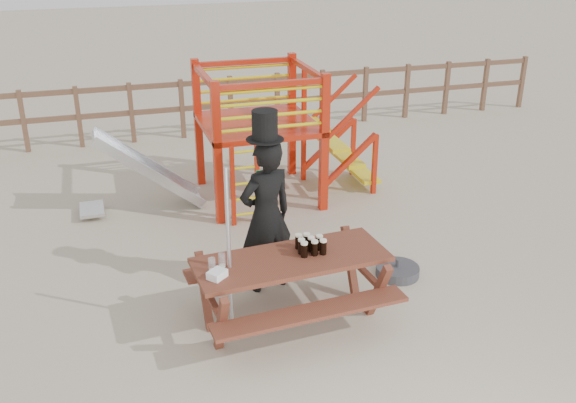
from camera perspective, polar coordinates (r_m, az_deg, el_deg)
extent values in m
plane|color=tan|center=(7.29, 3.23, -10.31)|extent=(60.00, 60.00, 0.00)
cube|color=brown|center=(13.17, -7.35, 10.45)|extent=(15.00, 0.06, 0.10)
cube|color=brown|center=(13.30, -7.24, 8.34)|extent=(15.00, 0.06, 0.10)
cube|color=brown|center=(13.19, -22.45, 6.60)|extent=(0.09, 0.09, 1.20)
cube|color=brown|center=(13.12, -18.11, 7.15)|extent=(0.09, 0.09, 1.20)
cube|color=brown|center=(13.13, -13.74, 7.66)|extent=(0.09, 0.09, 1.20)
cube|color=brown|center=(13.22, -9.39, 8.13)|extent=(0.09, 0.09, 1.20)
cube|color=brown|center=(13.39, -5.11, 8.54)|extent=(0.09, 0.09, 1.20)
cube|color=brown|center=(13.62, -0.96, 8.89)|extent=(0.09, 0.09, 1.20)
cube|color=brown|center=(13.92, 3.05, 9.19)|extent=(0.09, 0.09, 1.20)
cube|color=brown|center=(14.29, 6.87, 9.43)|extent=(0.09, 0.09, 1.20)
cube|color=brown|center=(14.71, 10.50, 9.62)|extent=(0.09, 0.09, 1.20)
cube|color=brown|center=(15.19, 13.90, 9.77)|extent=(0.09, 0.09, 1.20)
cube|color=brown|center=(15.72, 17.10, 9.88)|extent=(0.09, 0.09, 1.20)
cube|color=brown|center=(16.29, 20.08, 9.95)|extent=(0.09, 0.09, 1.20)
cube|color=#AF1F0B|center=(9.11, -6.28, 4.15)|extent=(0.12, 0.12, 2.10)
cube|color=#AF1F0B|center=(9.52, 3.24, 5.12)|extent=(0.12, 0.12, 2.10)
cube|color=#AF1F0B|center=(10.61, -8.00, 6.89)|extent=(0.12, 0.12, 2.10)
cube|color=#AF1F0B|center=(10.96, 0.34, 7.67)|extent=(0.12, 0.12, 2.10)
cube|color=#AF1F0B|center=(9.97, -2.69, 6.90)|extent=(1.72, 1.72, 0.08)
cube|color=#AF1F0B|center=(9.02, -1.48, 10.38)|extent=(1.60, 0.08, 0.08)
cube|color=#AF1F0B|center=(10.53, -3.90, 12.27)|extent=(1.60, 0.08, 0.08)
cube|color=#AF1F0B|center=(9.61, -7.49, 11.02)|extent=(0.08, 1.60, 0.08)
cube|color=#AF1F0B|center=(9.99, 1.75, 11.69)|extent=(0.08, 1.60, 0.08)
cylinder|color=yellow|center=(9.18, -1.44, 6.61)|extent=(1.50, 0.05, 0.05)
cylinder|color=yellow|center=(10.67, -3.81, 9.00)|extent=(1.50, 0.05, 0.05)
cylinder|color=yellow|center=(9.13, -1.45, 7.69)|extent=(1.50, 0.05, 0.05)
cylinder|color=yellow|center=(10.63, -3.84, 9.94)|extent=(1.50, 0.05, 0.05)
cylinder|color=yellow|center=(9.08, -1.46, 8.78)|extent=(1.50, 0.05, 0.05)
cylinder|color=yellow|center=(10.58, -3.86, 10.89)|extent=(1.50, 0.05, 0.05)
cylinder|color=yellow|center=(9.03, -1.48, 9.89)|extent=(1.50, 0.05, 0.05)
cylinder|color=yellow|center=(10.55, -3.89, 11.84)|extent=(1.50, 0.05, 0.05)
cube|color=#AF1F0B|center=(9.16, -4.93, 1.31)|extent=(0.06, 0.06, 1.20)
cube|color=#AF1F0B|center=(9.24, -2.75, 1.57)|extent=(0.06, 0.06, 1.20)
cylinder|color=yellow|center=(9.38, -3.76, -1.11)|extent=(0.36, 0.04, 0.04)
cylinder|color=yellow|center=(9.28, -3.80, 0.24)|extent=(0.36, 0.04, 0.04)
cylinder|color=yellow|center=(9.19, -3.84, 1.61)|extent=(0.36, 0.04, 0.04)
cylinder|color=yellow|center=(9.10, -3.88, 3.02)|extent=(0.36, 0.04, 0.04)
cylinder|color=yellow|center=(9.02, -3.92, 4.44)|extent=(0.36, 0.04, 0.04)
cube|color=yellow|center=(10.27, 2.49, 6.71)|extent=(0.30, 0.90, 0.06)
cube|color=yellow|center=(10.46, 3.91, 5.26)|extent=(0.30, 0.90, 0.06)
cube|color=yellow|center=(10.65, 5.28, 3.86)|extent=(0.30, 0.90, 0.06)
cube|color=yellow|center=(10.86, 6.59, 2.51)|extent=(0.30, 0.90, 0.06)
cube|color=#AF1F0B|center=(10.16, 5.42, 3.59)|extent=(0.95, 0.08, 0.86)
cube|color=#AF1F0B|center=(10.95, 3.64, 5.14)|extent=(0.95, 0.08, 0.86)
cube|color=silver|center=(9.89, -12.20, 2.70)|extent=(1.53, 0.55, 1.21)
cube|color=silver|center=(9.63, -12.06, 2.38)|extent=(1.58, 0.04, 1.28)
cube|color=silver|center=(10.13, -12.38, 3.43)|extent=(1.58, 0.04, 1.28)
cube|color=silver|center=(10.07, -17.04, -0.66)|extent=(0.35, 0.55, 0.05)
cube|color=brown|center=(6.83, 0.29, -5.19)|extent=(2.11, 0.91, 0.05)
cube|color=brown|center=(6.54, 2.12, -9.82)|extent=(2.08, 0.43, 0.04)
cube|color=brown|center=(7.44, -1.30, -5.31)|extent=(2.08, 0.43, 0.04)
cube|color=brown|center=(6.81, -6.72, -9.40)|extent=(0.16, 1.24, 0.74)
cube|color=brown|center=(7.35, 6.73, -6.73)|extent=(0.16, 1.24, 0.74)
imported|color=black|center=(7.43, -1.95, -1.33)|extent=(0.78, 0.62, 1.86)
cube|color=#0E9D40|center=(7.46, -2.58, 0.63)|extent=(0.08, 0.04, 0.43)
cylinder|color=black|center=(7.09, -2.06, 5.55)|extent=(0.42, 0.42, 0.01)
cylinder|color=black|center=(7.04, -2.08, 6.85)|extent=(0.29, 0.29, 0.32)
cube|color=white|center=(7.12, -2.70, 7.99)|extent=(0.14, 0.05, 0.04)
cylinder|color=#B2B2B7|center=(6.59, -5.26, -4.70)|extent=(0.04, 0.04, 1.90)
cylinder|color=#35353A|center=(8.16, 9.70, -6.11)|extent=(0.54, 0.54, 0.12)
cylinder|color=#35353A|center=(8.11, 9.76, -5.41)|extent=(0.06, 0.06, 0.10)
cube|color=white|center=(6.46, -6.32, -6.45)|extent=(0.23, 0.22, 0.08)
cylinder|color=black|center=(6.80, 1.45, -4.37)|extent=(0.07, 0.07, 0.15)
cylinder|color=#EEE2C3|center=(6.76, 1.46, -3.73)|extent=(0.08, 0.08, 0.02)
cylinder|color=black|center=(6.83, 2.38, -4.22)|extent=(0.07, 0.07, 0.15)
cylinder|color=#EEE2C3|center=(6.79, 2.39, -3.58)|extent=(0.08, 0.08, 0.02)
cylinder|color=black|center=(6.86, 3.14, -4.13)|extent=(0.07, 0.07, 0.15)
cylinder|color=#EEE2C3|center=(6.82, 3.16, -3.49)|extent=(0.08, 0.08, 0.02)
cylinder|color=black|center=(6.86, 1.21, -4.08)|extent=(0.07, 0.07, 0.15)
cylinder|color=#EEE2C3|center=(6.82, 1.22, -3.44)|extent=(0.08, 0.08, 0.02)
cylinder|color=black|center=(6.91, 2.07, -3.89)|extent=(0.07, 0.07, 0.15)
cylinder|color=#EEE2C3|center=(6.87, 2.08, -3.25)|extent=(0.08, 0.08, 0.02)
cylinder|color=black|center=(6.95, 2.80, -3.74)|extent=(0.07, 0.07, 0.15)
cylinder|color=#EEE2C3|center=(6.91, 2.82, -3.10)|extent=(0.08, 0.08, 0.02)
cylinder|color=black|center=(6.96, 0.94, -3.65)|extent=(0.07, 0.07, 0.15)
cylinder|color=#EEE2C3|center=(6.92, 0.94, -3.01)|extent=(0.08, 0.08, 0.02)
cylinder|color=black|center=(6.98, 1.67, -3.57)|extent=(0.07, 0.07, 0.15)
cylinder|color=#EEE2C3|center=(6.94, 1.67, -2.94)|extent=(0.08, 0.08, 0.02)
cylinder|color=silver|center=(6.64, -5.90, -5.21)|extent=(0.07, 0.07, 0.15)
cylinder|color=#EEE2C3|center=(6.67, -5.87, -5.70)|extent=(0.07, 0.07, 0.02)
cylinder|color=silver|center=(6.57, -6.77, -5.62)|extent=(0.07, 0.07, 0.15)
cylinder|color=#EEE2C3|center=(6.60, -6.75, -6.12)|extent=(0.07, 0.07, 0.02)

